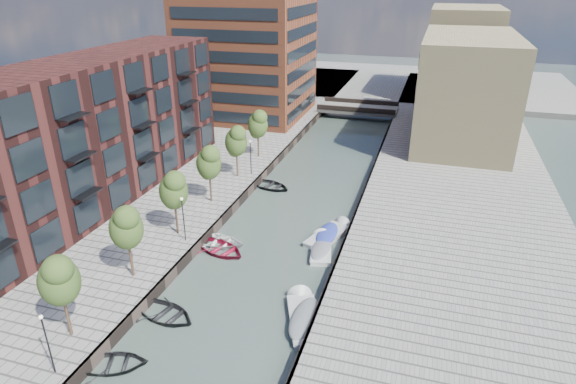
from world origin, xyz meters
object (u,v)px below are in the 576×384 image
at_px(tree_4, 209,162).
at_px(sloop_0, 166,317).
at_px(tree_3, 173,189).
at_px(tree_2, 126,226).
at_px(sloop_2, 221,252).
at_px(motorboat_4, 321,248).
at_px(sloop_4, 271,188).
at_px(car, 419,121).
at_px(sloop_3, 218,244).
at_px(sloop_1, 114,367).
at_px(tree_1, 59,278).
at_px(motorboat_3, 330,234).
at_px(motorboat_1, 303,316).
at_px(tree_6, 258,123).
at_px(bridge, 358,108).
at_px(tree_5, 236,140).

height_order(tree_4, sloop_0, tree_4).
bearing_deg(tree_3, tree_2, -90.00).
distance_m(sloop_2, motorboat_4, 8.86).
bearing_deg(sloop_2, sloop_4, 22.03).
xyz_separation_m(sloop_2, car, (14.58, 41.61, 1.69)).
relative_size(sloop_0, sloop_3, 0.98).
distance_m(tree_2, tree_3, 7.00).
distance_m(sloop_0, sloop_1, 5.24).
relative_size(tree_1, motorboat_3, 1.00).
height_order(sloop_0, motorboat_3, motorboat_3).
relative_size(sloop_0, motorboat_1, 0.80).
xyz_separation_m(tree_6, motorboat_1, (13.62, -27.94, -5.07)).
distance_m(sloop_3, motorboat_3, 10.29).
bearing_deg(bridge, tree_5, -104.44).
bearing_deg(tree_1, sloop_2, 72.50).
xyz_separation_m(tree_6, sloop_4, (4.00, -6.97, -5.31)).
bearing_deg(motorboat_4, bridge, 95.33).
bearing_deg(tree_3, bridge, 79.75).
bearing_deg(motorboat_4, car, 80.86).
xyz_separation_m(sloop_4, motorboat_1, (9.63, -20.97, 0.23)).
distance_m(tree_6, motorboat_3, 21.11).
distance_m(sloop_3, sloop_4, 13.31).
relative_size(tree_2, motorboat_4, 1.13).
relative_size(bridge, tree_1, 2.18).
distance_m(tree_6, sloop_4, 9.63).
bearing_deg(motorboat_1, sloop_3, 142.68).
relative_size(tree_1, car, 1.47).
height_order(bridge, tree_4, tree_4).
xyz_separation_m(tree_5, motorboat_4, (12.65, -11.45, -5.10)).
relative_size(tree_6, motorboat_1, 0.98).
xyz_separation_m(sloop_2, motorboat_1, (9.34, -6.55, 0.23)).
relative_size(tree_5, sloop_0, 1.23).
distance_m(sloop_1, motorboat_3, 21.96).
relative_size(tree_1, sloop_3, 1.21).
xyz_separation_m(tree_3, sloop_2, (4.29, -0.40, -5.31)).
bearing_deg(car, motorboat_3, -105.61).
relative_size(sloop_3, motorboat_1, 0.81).
xyz_separation_m(tree_3, tree_4, (0.00, 7.00, 0.00)).
xyz_separation_m(sloop_1, motorboat_3, (9.30, 19.89, 0.23)).
bearing_deg(sloop_0, tree_3, 37.36).
bearing_deg(tree_5, motorboat_3, -34.73).
relative_size(tree_3, sloop_1, 1.38).
height_order(tree_1, sloop_0, tree_1).
distance_m(tree_6, car, 27.89).
height_order(tree_4, sloop_4, tree_4).
bearing_deg(tree_3, sloop_4, 74.09).
distance_m(tree_4, motorboat_4, 14.35).
bearing_deg(motorboat_3, tree_3, -158.53).
distance_m(tree_4, sloop_0, 17.95).
relative_size(tree_6, sloop_0, 1.23).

